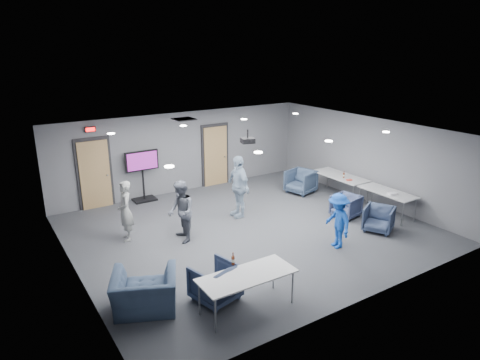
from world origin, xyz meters
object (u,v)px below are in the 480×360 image
tv_stand (143,173)px  chair_right_a (301,182)px  chair_front_b (145,292)px  table_right_a (340,177)px  person_d (338,221)px  bottle_front (233,260)px  person_a (125,211)px  table_front_left (247,277)px  chair_right_b (346,206)px  chair_front_a (215,282)px  person_b (181,212)px  projector (248,140)px  table_right_b (387,193)px  person_c (238,186)px  chair_right_c (379,219)px  bottle_right (344,175)px

tv_stand → chair_right_a: bearing=-24.3°
chair_front_b → table_right_a: 8.15m
person_d → bottle_front: 3.38m
person_a → table_front_left: (0.92, -4.22, -0.10)m
tv_stand → person_a: bearing=-119.2°
chair_right_b → chair_front_a: (-5.32, -1.66, 0.05)m
person_b → chair_front_a: (-0.59, -2.76, -0.43)m
projector → table_right_b: bearing=-7.9°
person_c → table_right_b: 4.37m
person_a → person_b: (1.15, -0.85, 0.01)m
person_a → table_right_a: person_a is taller
person_a → chair_right_a: size_ratio=1.81×
person_b → table_front_left: 3.37m
bottle_front → tv_stand: size_ratio=0.16×
table_right_a → tv_stand: 6.40m
table_right_a → table_right_b: same height
person_a → chair_right_a: bearing=105.0°
person_d → chair_right_a: bearing=164.8°
projector → person_c: bearing=94.8°
table_right_b → bottle_front: bearing=101.6°
person_c → chair_front_b: size_ratio=1.54×
chair_right_b → table_right_a: table_right_a is taller
table_right_a → table_right_b: 1.90m
chair_right_c → bottle_front: 5.04m
table_right_b → table_front_left: same height
chair_front_a → chair_front_b: (-1.29, 0.40, 0.01)m
chair_right_b → chair_right_c: (-0.00, -1.20, 0.01)m
person_c → person_d: 3.19m
chair_right_a → bottle_front: bearing=-67.1°
chair_front_b → projector: size_ratio=2.92×
projector → tv_stand: bearing=132.5°
chair_front_a → chair_right_c: bearing=171.1°
chair_right_b → bottle_right: bottle_right is taller
bottle_front → bottle_right: bearing=25.9°
bottle_front → chair_right_c: bearing=6.9°
chair_right_b → person_c: bearing=-134.6°
chair_right_b → bottle_right: size_ratio=3.21×
table_right_a → bottle_right: (-0.09, -0.24, 0.12)m
chair_right_a → chair_right_c: size_ratio=1.15×
person_a → chair_front_b: (-0.72, -3.22, -0.40)m
person_a → table_right_a: size_ratio=0.81×
tv_stand → projector: size_ratio=4.07×
person_d → bottle_right: size_ratio=6.19×
bottle_front → projector: (2.26, 2.89, 1.58)m
person_a → bottle_right: (6.89, -0.84, 0.03)m
chair_right_b → table_front_left: bearing=-76.2°
table_right_b → tv_stand: bearing=47.9°
person_c → projector: size_ratio=4.50×
person_b → chair_right_c: 5.28m
table_right_a → person_b: bearing=92.5°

